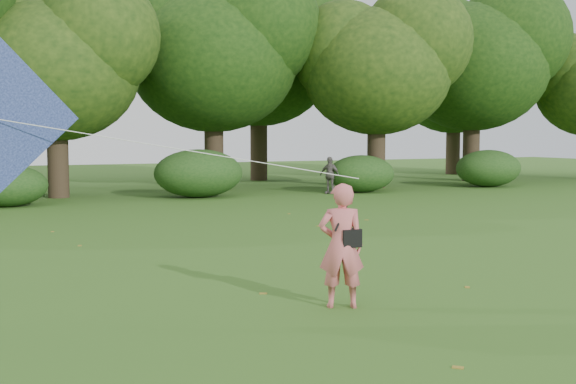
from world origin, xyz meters
name	(u,v)px	position (x,y,z in m)	size (l,w,h in m)	color
ground	(365,302)	(0.00, 0.00, 0.00)	(100.00, 100.00, 0.00)	#265114
man_kite_flyer	(341,246)	(-0.47, -0.11, 0.89)	(0.65, 0.43, 1.79)	#D66568
bystander_right	(330,175)	(8.44, 17.30, 0.77)	(0.90, 0.37, 1.53)	#6A625E
crossbody_bag	(349,237)	(-0.35, -0.14, 1.01)	(0.43, 0.20, 0.71)	black
tree_line	(135,62)	(1.67, 22.88, 5.60)	(54.70, 15.30, 9.48)	#3A2D1E
shrub_band	(103,178)	(-0.72, 17.60, 0.86)	(39.15, 3.22, 1.88)	#264919
fallen_leaves	(333,255)	(1.49, 3.84, 0.01)	(8.65, 14.30, 0.01)	olive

